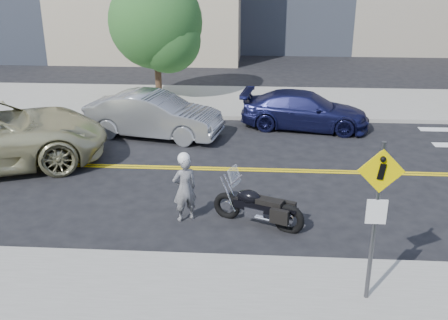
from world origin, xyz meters
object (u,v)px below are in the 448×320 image
Objects in this scene: motorcyclist at (185,187)px; parked_car_silver at (154,115)px; motorcycle at (258,199)px; pedestrian_sign at (377,208)px; parked_car_blue at (305,110)px.

motorcyclist reaches higher than parked_car_silver.
parked_car_silver is (-3.65, 6.25, 0.11)m from motorcycle.
motorcycle is 7.24m from parked_car_silver.
pedestrian_sign is 4.95m from motorcyclist.
parked_car_silver is (-5.64, 9.19, -1.18)m from pedestrian_sign.
motorcyclist is 0.78× the size of motorcycle.
motorcycle is at bearing 124.08° from pedestrian_sign.
parked_car_silver is at bearing 121.54° from pedestrian_sign.
motorcycle is (-1.99, 2.93, -1.29)m from pedestrian_sign.
parked_car_blue is (5.32, 1.32, -0.10)m from parked_car_silver.
motorcyclist reaches higher than motorcycle.
parked_car_silver is (-1.91, 6.12, -0.08)m from motorcyclist.
motorcyclist is 0.37× the size of parked_car_silver.
parked_car_blue is at bearing -64.33° from parked_car_silver.
pedestrian_sign is 1.36× the size of motorcycle.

